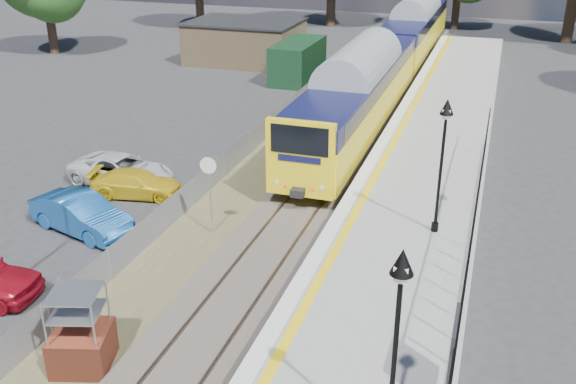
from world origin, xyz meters
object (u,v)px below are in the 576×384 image
at_px(brick_plinth, 80,331).
at_px(car_yellow, 137,184).
at_px(car_white, 121,170).
at_px(victorian_lamp_south, 399,307).
at_px(victorian_lamp_north, 444,136).
at_px(train, 393,51).
at_px(speed_sign, 209,182).
at_px(car_blue, 81,214).

height_order(brick_plinth, car_yellow, brick_plinth).
bearing_deg(car_white, victorian_lamp_south, -125.47).
height_order(victorian_lamp_north, train, victorian_lamp_north).
bearing_deg(brick_plinth, train, 85.26).
relative_size(victorian_lamp_north, speed_sign, 1.52).
bearing_deg(train, car_blue, -106.23).
bearing_deg(victorian_lamp_north, train, 103.51).
distance_m(train, speed_sign, 23.26).
relative_size(victorian_lamp_south, car_yellow, 1.22).
bearing_deg(brick_plinth, victorian_lamp_north, 48.32).
xyz_separation_m(victorian_lamp_south, speed_sign, (-8.00, 8.94, -2.22)).
xyz_separation_m(train, car_yellow, (-6.85, -20.96, -1.79)).
height_order(victorian_lamp_south, car_blue, victorian_lamp_south).
relative_size(victorian_lamp_north, brick_plinth, 2.01).
height_order(victorian_lamp_north, brick_plinth, victorian_lamp_north).
bearing_deg(victorian_lamp_north, speed_sign, -172.26).
distance_m(speed_sign, car_white, 6.53).
bearing_deg(car_blue, victorian_lamp_north, -63.52).
height_order(car_blue, car_yellow, car_blue).
height_order(train, car_yellow, train).
xyz_separation_m(brick_plinth, car_yellow, (-4.29, 9.93, -0.55)).
height_order(brick_plinth, car_blue, brick_plinth).
bearing_deg(brick_plinth, victorian_lamp_south, -8.27).
distance_m(brick_plinth, car_white, 12.15).
bearing_deg(car_white, speed_sign, -112.59).
relative_size(speed_sign, car_yellow, 0.80).
xyz_separation_m(victorian_lamp_north, speed_sign, (-7.80, -1.06, -2.22)).
distance_m(victorian_lamp_south, speed_sign, 12.20).
bearing_deg(car_white, car_blue, -161.07).
bearing_deg(car_white, brick_plinth, -146.98).
xyz_separation_m(victorian_lamp_north, car_blue, (-12.40, -2.33, -3.60)).
xyz_separation_m(brick_plinth, car_white, (-5.53, 10.81, -0.45)).
bearing_deg(speed_sign, car_white, 148.08).
distance_m(brick_plinth, speed_sign, 7.83).
distance_m(victorian_lamp_south, victorian_lamp_north, 10.00).
bearing_deg(victorian_lamp_south, car_yellow, 138.04).
distance_m(speed_sign, car_yellow, 5.09).
relative_size(brick_plinth, car_blue, 0.54).
height_order(speed_sign, car_blue, speed_sign).
xyz_separation_m(victorian_lamp_north, train, (-5.30, 22.06, -1.96)).
height_order(car_blue, car_white, car_blue).
bearing_deg(victorian_lamp_south, car_blue, 148.67).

